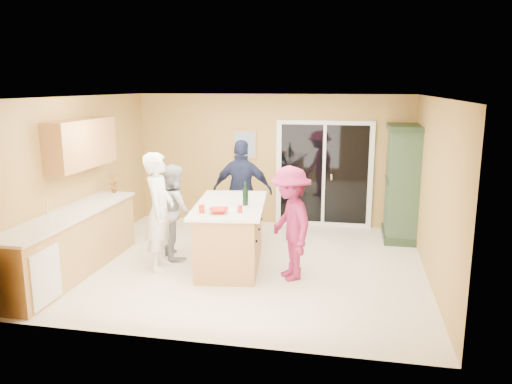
% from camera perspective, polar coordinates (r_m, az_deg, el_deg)
% --- Properties ---
extents(floor, '(5.50, 5.50, 0.00)m').
position_cam_1_polar(floor, '(7.97, -1.21, -8.21)').
color(floor, white).
rests_on(floor, ground).
extents(ceiling, '(5.50, 5.00, 0.10)m').
position_cam_1_polar(ceiling, '(7.48, -1.30, 10.81)').
color(ceiling, white).
rests_on(ceiling, wall_back).
extents(wall_back, '(5.50, 0.10, 2.60)m').
position_cam_1_polar(wall_back, '(10.04, 1.82, 3.70)').
color(wall_back, '#DCB55A').
rests_on(wall_back, ground).
extents(wall_front, '(5.50, 0.10, 2.60)m').
position_cam_1_polar(wall_front, '(5.27, -7.11, -4.17)').
color(wall_front, '#DCB55A').
rests_on(wall_front, ground).
extents(wall_left, '(0.10, 5.00, 2.60)m').
position_cam_1_polar(wall_left, '(8.63, -19.39, 1.62)').
color(wall_left, '#DCB55A').
rests_on(wall_left, ground).
extents(wall_right, '(0.10, 5.00, 2.60)m').
position_cam_1_polar(wall_right, '(7.53, 19.63, 0.15)').
color(wall_right, '#DCB55A').
rests_on(wall_right, ground).
extents(left_cabinet_run, '(0.65, 3.05, 1.24)m').
position_cam_1_polar(left_cabinet_run, '(7.80, -20.92, -5.91)').
color(left_cabinet_run, '#B78847').
rests_on(left_cabinet_run, floor).
extents(upper_cabinets, '(0.35, 1.60, 0.75)m').
position_cam_1_polar(upper_cabinets, '(8.29, -19.32, 5.24)').
color(upper_cabinets, '#B78847').
rests_on(upper_cabinets, wall_left).
extents(sliding_door, '(1.90, 0.07, 2.10)m').
position_cam_1_polar(sliding_door, '(9.93, 7.76, 2.04)').
color(sliding_door, white).
rests_on(sliding_door, floor).
extents(framed_picture, '(0.46, 0.04, 0.56)m').
position_cam_1_polar(framed_picture, '(10.08, -1.29, 5.46)').
color(framed_picture, tan).
rests_on(framed_picture, wall_back).
extents(kitchen_island, '(1.26, 2.01, 1.00)m').
position_cam_1_polar(kitchen_island, '(7.77, -2.94, -5.13)').
color(kitchen_island, '#B78847').
rests_on(kitchen_island, floor).
extents(green_hutch, '(0.60, 1.13, 2.08)m').
position_cam_1_polar(green_hutch, '(9.41, 16.33, 0.87)').
color(green_hutch, '#213622').
rests_on(green_hutch, floor).
extents(woman_white, '(0.52, 0.71, 1.80)m').
position_cam_1_polar(woman_white, '(7.66, -10.98, -2.23)').
color(woman_white, white).
rests_on(woman_white, floor).
extents(woman_grey, '(0.89, 0.94, 1.53)m').
position_cam_1_polar(woman_grey, '(8.22, -9.27, -2.14)').
color(woman_grey, '#A7A7A9').
rests_on(woman_grey, floor).
extents(woman_navy, '(1.09, 0.49, 1.84)m').
position_cam_1_polar(woman_navy, '(8.87, -1.57, 0.07)').
color(woman_navy, '#1B1C3C').
rests_on(woman_navy, floor).
extents(woman_magenta, '(1.04, 1.23, 1.66)m').
position_cam_1_polar(woman_magenta, '(7.18, 3.93, -3.60)').
color(woman_magenta, maroon).
rests_on(woman_magenta, floor).
extents(serving_bowl, '(0.33, 0.33, 0.07)m').
position_cam_1_polar(serving_bowl, '(7.07, -4.27, -2.14)').
color(serving_bowl, '#B22613').
rests_on(serving_bowl, kitchen_island).
extents(tulip_vase, '(0.22, 0.18, 0.35)m').
position_cam_1_polar(tulip_vase, '(8.97, -15.98, 1.03)').
color(tulip_vase, '#AD1811').
rests_on(tulip_vase, left_cabinet_run).
extents(tumbler_near, '(0.11, 0.11, 0.12)m').
position_cam_1_polar(tumbler_near, '(7.10, -6.23, -1.92)').
color(tumbler_near, '#B22613').
rests_on(tumbler_near, kitchen_island).
extents(tumbler_far, '(0.08, 0.08, 0.10)m').
position_cam_1_polar(tumbler_far, '(7.08, -1.84, -1.96)').
color(tumbler_far, '#B22613').
rests_on(tumbler_far, kitchen_island).
extents(wine_bottle, '(0.09, 0.09, 0.37)m').
position_cam_1_polar(wine_bottle, '(7.48, -1.22, -0.45)').
color(wine_bottle, black).
rests_on(wine_bottle, kitchen_island).
extents(white_plate, '(0.26, 0.26, 0.02)m').
position_cam_1_polar(white_plate, '(7.19, -3.29, -2.10)').
color(white_plate, white).
rests_on(white_plate, kitchen_island).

